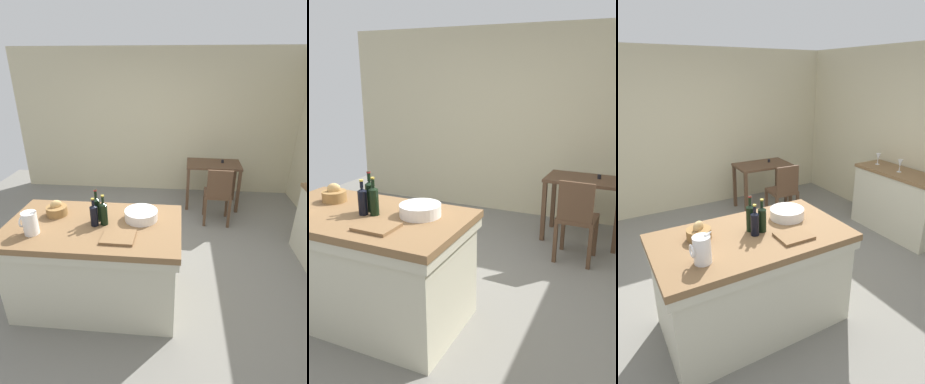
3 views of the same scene
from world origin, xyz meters
The scene contains 15 objects.
ground_plane centered at (0.00, 0.00, 0.00)m, with size 6.76×6.76×0.00m, color slate.
wall_back centered at (0.00, 2.60, 1.30)m, with size 5.32×0.12×2.60m, color beige.
island_table centered at (-0.36, -0.48, 0.49)m, with size 1.66×0.94×0.92m.
side_cabinet centered at (2.26, 0.13, 0.46)m, with size 0.52×1.30×0.92m.
writing_desk centered at (1.02, 1.91, 0.65)m, with size 0.92×0.59×0.83m.
wooden_chair centered at (1.04, 1.26, 0.50)m, with size 0.42×0.42×0.92m.
pitcher centered at (-0.86, -0.69, 1.02)m, with size 0.17×0.13×0.25m.
wash_bowl centered at (0.08, -0.35, 0.96)m, with size 0.32×0.32×0.09m, color white.
bread_basket centered at (-0.77, -0.33, 0.97)m, with size 0.20×0.20×0.16m.
cutting_board centered at (-0.07, -0.70, 0.93)m, with size 0.29×0.24×0.02m, color brown.
wine_bottle_dark centered at (-0.25, -0.47, 1.04)m, with size 0.07×0.07×0.30m.
wine_bottle_amber centered at (-0.33, -0.41, 1.05)m, with size 0.07×0.07×0.32m.
wine_bottle_green centered at (-0.34, -0.50, 1.03)m, with size 0.07×0.07×0.28m.
wine_glass_left centered at (2.22, 0.14, 1.04)m, with size 0.07×0.07×0.17m.
wine_glass_middle centered at (2.27, 0.57, 1.03)m, with size 0.07×0.07×0.16m.
Camera 3 is at (-1.41, -2.67, 2.21)m, focal length 29.95 mm.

